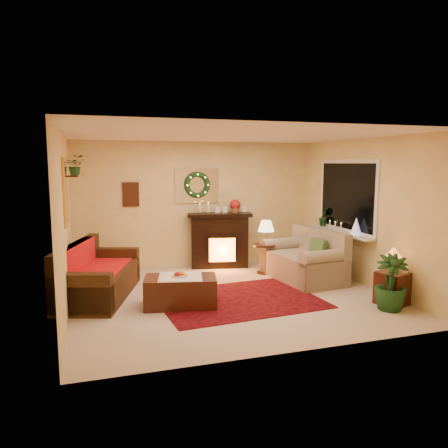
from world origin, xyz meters
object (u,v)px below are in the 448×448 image
object	(u,v)px
side_table_round	(264,257)
coffee_table	(181,293)
sofa	(99,271)
fireplace	(219,241)
loveseat	(303,258)
end_table_square	(393,287)

from	to	relation	value
side_table_round	coffee_table	distance (m)	2.48
sofa	fireplace	xyz separation A→B (m)	(2.46, 1.39, 0.12)
side_table_round	coffee_table	xyz separation A→B (m)	(-1.99, -1.48, -0.12)
side_table_round	coffee_table	world-z (taller)	side_table_round
side_table_round	coffee_table	size ratio (longest dim) A/B	0.54
loveseat	coffee_table	xyz separation A→B (m)	(-2.49, -0.83, -0.21)
sofa	fireplace	distance (m)	2.83
side_table_round	fireplace	bearing A→B (deg)	131.86
fireplace	end_table_square	bearing A→B (deg)	-47.38
sofa	end_table_square	distance (m)	4.64
loveseat	end_table_square	size ratio (longest dim) A/B	3.21
loveseat	sofa	bearing A→B (deg)	172.79
sofa	coffee_table	xyz separation A→B (m)	(1.16, -0.86, -0.22)
side_table_round	loveseat	bearing A→B (deg)	-52.36
coffee_table	sofa	bearing A→B (deg)	156.02
fireplace	loveseat	xyz separation A→B (m)	(1.19, -1.42, -0.13)
sofa	loveseat	world-z (taller)	loveseat
loveseat	end_table_square	xyz separation A→B (m)	(0.65, -1.72, -0.15)
fireplace	side_table_round	bearing A→B (deg)	-35.90
sofa	side_table_round	distance (m)	3.21
coffee_table	fireplace	bearing A→B (deg)	72.59
sofa	end_table_square	xyz separation A→B (m)	(4.30, -1.75, -0.16)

